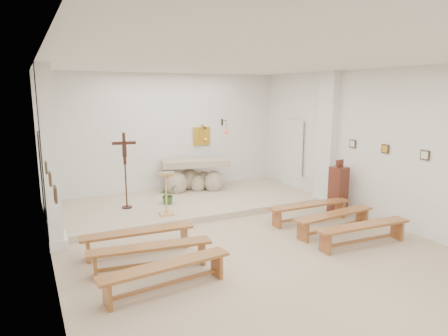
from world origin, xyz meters
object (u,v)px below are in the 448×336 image
lectern (166,193)px  bench_left_third (166,271)px  bench_left_front (138,236)px  crucifix_stand (125,165)px  bench_left_second (150,252)px  bench_right_third (363,230)px  altar (195,177)px  bench_right_front (310,208)px  donation_pedestal (338,190)px  bench_right_second (334,218)px

lectern → bench_left_third: lectern is taller
bench_left_front → crucifix_stand: bearing=84.8°
bench_left_second → bench_right_third: size_ratio=1.00×
bench_left_third → lectern: bearing=65.4°
bench_left_third → altar: bearing=57.3°
bench_left_third → bench_right_front: bearing=16.3°
altar → bench_right_third: size_ratio=0.97×
altar → bench_left_front: altar is taller
lectern → bench_right_third: 4.36m
altar → bench_right_third: bearing=-59.8°
donation_pedestal → crucifix_stand: bearing=146.7°
altar → bench_left_front: bearing=-112.5°
lectern → crucifix_stand: 1.32m
bench_right_front → bench_left_third: bearing=-156.3°
bench_left_second → bench_right_third: (4.03, -0.82, 0.00)m
crucifix_stand → bench_left_front: bearing=-89.1°
bench_right_second → bench_right_third: same height
lectern → donation_pedestal: donation_pedestal is taller
lectern → bench_left_second: lectern is taller
crucifix_stand → bench_left_second: size_ratio=0.89×
crucifix_stand → donation_pedestal: size_ratio=1.39×
bench_left_second → altar: bearing=66.4°
crucifix_stand → bench_right_second: 5.03m
altar → lectern: (-1.50, -1.90, 0.14)m
crucifix_stand → bench_right_third: 5.61m
crucifix_stand → donation_pedestal: bearing=-16.0°
lectern → bench_left_second: size_ratio=0.50×
lectern → bench_right_third: bearing=-40.9°
bench_left_second → bench_left_third: (0.00, -0.82, 0.00)m
bench_left_front → bench_left_second: same height
bench_left_front → bench_right_second: same height
altar → bench_left_second: altar is taller
bench_left_front → bench_right_second: (4.03, -0.82, 0.00)m
bench_right_front → lectern: bearing=153.7°
donation_pedestal → bench_left_third: bearing=-167.3°
altar → donation_pedestal: 4.07m
altar → bench_left_front: size_ratio=0.97×
altar → lectern: lectern is taller
bench_right_front → bench_left_second: bearing=-166.9°
lectern → bench_right_second: lectern is taller
bench_right_front → bench_left_third: 4.35m
bench_left_second → bench_left_third: 0.82m
lectern → donation_pedestal: bearing=-11.4°
bench_right_second → bench_left_third: same height
bench_right_front → bench_left_third: same height
donation_pedestal → bench_left_second: bearing=-175.7°
altar → bench_right_second: altar is taller
altar → donation_pedestal: size_ratio=1.52×
lectern → bench_left_second: 2.64m
altar → bench_left_second: size_ratio=0.97×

